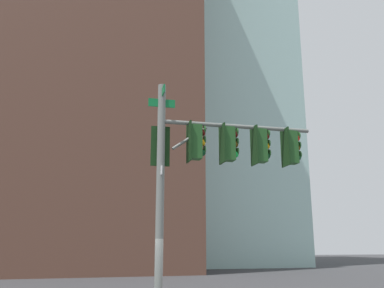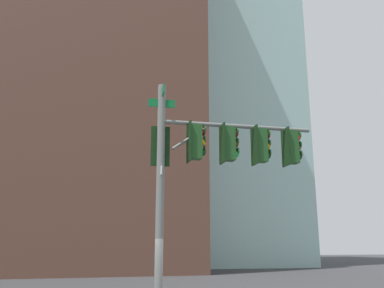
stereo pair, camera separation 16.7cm
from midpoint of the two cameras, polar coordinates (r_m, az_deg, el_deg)
name	(u,v)px [view 1 (the left image)]	position (r m, az deg, el deg)	size (l,w,h in m)	color
signal_pole_assembly	(210,159)	(12.15, 2.11, -1.99)	(4.97, 1.16, 6.88)	slate
building_brick_nearside	(75,48)	(49.66, -15.72, 12.39)	(23.42, 20.70, 47.53)	brown
building_brick_farside	(63,127)	(75.23, -17.11, 2.17)	(19.50, 15.56, 44.34)	brown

